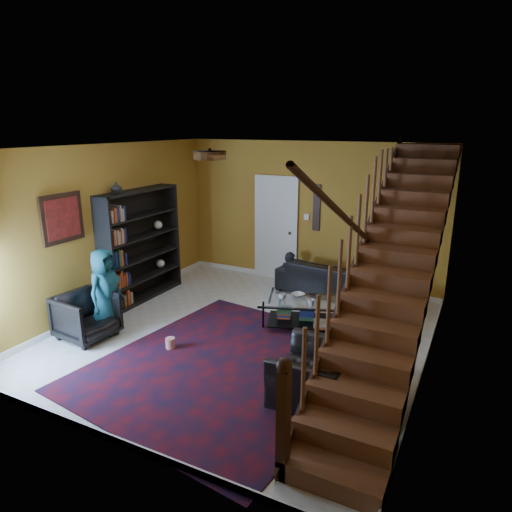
% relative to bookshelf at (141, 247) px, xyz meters
% --- Properties ---
extents(floor, '(5.50, 5.50, 0.00)m').
position_rel_bookshelf_xyz_m(floor, '(2.40, -0.60, -0.96)').
color(floor, beige).
rests_on(floor, ground).
extents(room, '(5.50, 5.50, 5.50)m').
position_rel_bookshelf_xyz_m(room, '(1.07, 0.73, -0.91)').
color(room, '#A47C24').
rests_on(room, ground).
extents(staircase, '(0.95, 5.02, 3.18)m').
position_rel_bookshelf_xyz_m(staircase, '(4.53, -0.60, 0.43)').
color(staircase, brown).
rests_on(staircase, floor).
extents(bookshelf, '(0.35, 1.80, 2.00)m').
position_rel_bookshelf_xyz_m(bookshelf, '(0.00, 0.00, 0.00)').
color(bookshelf, black).
rests_on(bookshelf, floor).
extents(door, '(0.82, 0.05, 2.05)m').
position_rel_bookshelf_xyz_m(door, '(1.70, 2.12, 0.06)').
color(door, silver).
rests_on(door, floor).
extents(framed_picture, '(0.04, 0.74, 0.74)m').
position_rel_bookshelf_xyz_m(framed_picture, '(-0.17, -1.50, 0.79)').
color(framed_picture, maroon).
rests_on(framed_picture, room).
extents(wall_hanging, '(0.14, 0.03, 0.90)m').
position_rel_bookshelf_xyz_m(wall_hanging, '(2.55, 2.13, 0.59)').
color(wall_hanging, black).
rests_on(wall_hanging, room).
extents(ceiling_fixture, '(0.40, 0.40, 0.10)m').
position_rel_bookshelf_xyz_m(ceiling_fixture, '(2.40, -1.40, 1.78)').
color(ceiling_fixture, '#3F2814').
rests_on(ceiling_fixture, room).
extents(rug, '(3.55, 3.94, 0.02)m').
position_rel_bookshelf_xyz_m(rug, '(2.65, -1.49, -0.96)').
color(rug, '#490D15').
rests_on(rug, floor).
extents(sofa, '(2.24, 1.10, 0.63)m').
position_rel_bookshelf_xyz_m(sofa, '(3.13, 1.70, -0.65)').
color(sofa, black).
rests_on(sofa, floor).
extents(armchair_left, '(0.84, 0.82, 0.70)m').
position_rel_bookshelf_xyz_m(armchair_left, '(0.35, -1.71, -0.61)').
color(armchair_left, black).
rests_on(armchair_left, floor).
extents(armchair_right, '(0.85, 0.97, 0.62)m').
position_rel_bookshelf_xyz_m(armchair_right, '(3.90, -1.67, -0.65)').
color(armchair_right, black).
rests_on(armchair_right, floor).
extents(person_adult_a, '(0.45, 0.31, 1.17)m').
position_rel_bookshelf_xyz_m(person_adult_a, '(2.18, 1.75, -0.83)').
color(person_adult_a, black).
rests_on(person_adult_a, sofa).
extents(person_adult_b, '(0.60, 0.47, 1.24)m').
position_rel_bookshelf_xyz_m(person_adult_b, '(3.82, 1.75, -0.80)').
color(person_adult_b, black).
rests_on(person_adult_b, sofa).
extents(person_child, '(0.48, 0.69, 1.33)m').
position_rel_bookshelf_xyz_m(person_child, '(0.45, -1.40, -0.30)').
color(person_child, '#195160').
rests_on(person_child, armchair_left).
extents(coffee_table, '(1.37, 1.06, 0.46)m').
position_rel_bookshelf_xyz_m(coffee_table, '(3.13, 0.10, -0.70)').
color(coffee_table, black).
rests_on(coffee_table, floor).
extents(cup_a, '(0.13, 0.13, 0.09)m').
position_rel_bookshelf_xyz_m(cup_a, '(2.79, -0.01, -0.46)').
color(cup_a, '#999999').
rests_on(cup_a, coffee_table).
extents(cup_b, '(0.11, 0.11, 0.10)m').
position_rel_bookshelf_xyz_m(cup_b, '(3.28, -0.05, -0.46)').
color(cup_b, '#999999').
rests_on(cup_b, coffee_table).
extents(bowl, '(0.26, 0.26, 0.05)m').
position_rel_bookshelf_xyz_m(bowl, '(2.97, 0.21, -0.48)').
color(bowl, '#999999').
rests_on(bowl, coffee_table).
extents(vase, '(0.18, 0.18, 0.19)m').
position_rel_bookshelf_xyz_m(vase, '(-0.00, -0.50, 1.13)').
color(vase, '#999999').
rests_on(vase, bookshelf).
extents(popcorn_bucket, '(0.18, 0.18, 0.15)m').
position_rel_bookshelf_xyz_m(popcorn_bucket, '(1.68, -1.45, -0.87)').
color(popcorn_bucket, red).
rests_on(popcorn_bucket, rug).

